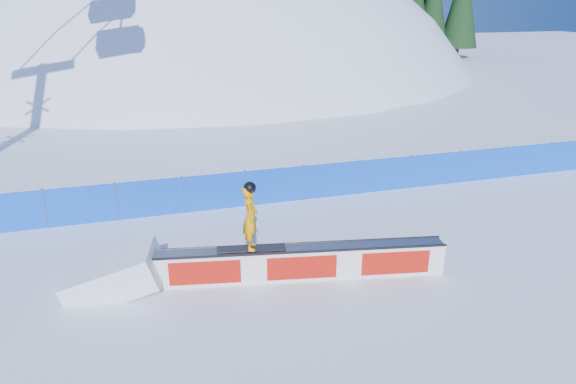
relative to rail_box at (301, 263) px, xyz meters
name	(u,v)px	position (x,y,z in m)	size (l,w,h in m)	color
ground	(392,255)	(2.69, 0.42, -0.42)	(160.00, 160.00, 0.00)	white
snow_hill	(206,230)	(2.69, 42.42, -18.42)	(64.00, 64.00, 64.00)	white
safety_fence	(331,180)	(2.69, 4.92, 0.19)	(22.05, 0.05, 1.30)	blue
rail_box	(301,263)	(0.00, 0.00, 0.00)	(7.01, 1.77, 0.84)	white
snow_ramp	(116,288)	(-4.33, 0.81, -0.42)	(2.10, 1.40, 0.79)	white
snowboarder	(250,217)	(-1.16, 0.22, 1.26)	(1.64, 0.64, 1.69)	black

